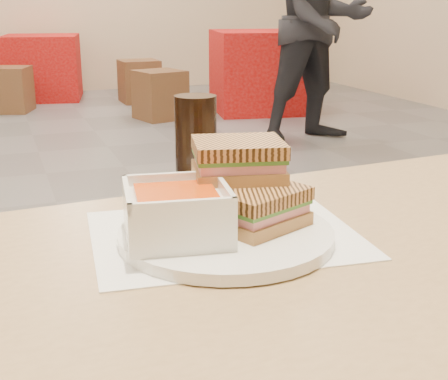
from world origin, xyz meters
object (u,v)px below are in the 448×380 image
object	(u,v)px
soup_bowl	(177,215)
plate	(226,235)
bg_chair_2r	(139,81)
bg_chair_2l	(9,90)
bg_table_2	(43,67)
patron_b	(322,20)
cola_glass	(196,140)
main_table	(300,346)
bg_table_1	(260,71)
bg_chair_1l	(160,95)
panini_lower	(258,207)
bg_chair_1r	(278,89)

from	to	relation	value
soup_bowl	plate	bearing A→B (deg)	3.69
soup_bowl	bg_chair_2r	size ratio (longest dim) A/B	0.33
bg_chair_2l	bg_table_2	bearing A→B (deg)	62.66
patron_b	bg_chair_2r	bearing A→B (deg)	110.87
cola_glass	bg_chair_2r	bearing A→B (deg)	78.40
main_table	bg_table_2	xyz separation A→B (m)	(0.20, 6.59, -0.29)
cola_glass	bg_table_1	size ratio (longest dim) A/B	0.15
plate	soup_bowl	distance (m)	0.08
soup_bowl	bg_chair_1l	distance (m)	5.04
panini_lower	cola_glass	bearing A→B (deg)	89.53
panini_lower	bg_chair_2l	bearing A→B (deg)	91.72
panini_lower	bg_chair_2r	world-z (taller)	panini_lower
panini_lower	bg_table_2	xyz separation A→B (m)	(0.21, 6.49, -0.45)
bg_table_2	patron_b	bearing A→B (deg)	-57.91
bg_table_2	panini_lower	bearing A→B (deg)	-91.90
main_table	cola_glass	xyz separation A→B (m)	(-0.02, 0.37, 0.19)
plate	bg_chair_2l	xyz separation A→B (m)	(-0.13, 5.74, -0.54)
cola_glass	bg_chair_2l	size ratio (longest dim) A/B	0.31
soup_bowl	bg_chair_1r	bearing A→B (deg)	63.58
bg_chair_2r	patron_b	world-z (taller)	patron_b
soup_bowl	main_table	bearing A→B (deg)	-35.31
cola_glass	soup_bowl	bearing A→B (deg)	-112.35
bg_chair_1r	patron_b	bearing A→B (deg)	-101.26
plate	patron_b	size ratio (longest dim) A/B	0.16
bg_table_2	patron_b	size ratio (longest dim) A/B	0.51
main_table	bg_chair_2l	size ratio (longest dim) A/B	2.55
bg_chair_1r	bg_chair_2l	xyz separation A→B (m)	(-2.48, 0.87, 0.00)
soup_bowl	bg_table_1	bearing A→B (deg)	65.48
panini_lower	bg_table_1	size ratio (longest dim) A/B	0.14
bg_table_1	soup_bowl	bearing A→B (deg)	-114.52
main_table	bg_chair_2l	distance (m)	5.85
plate	bg_chair_1l	distance (m)	5.02
bg_chair_1r	bg_table_1	bearing A→B (deg)	153.29
bg_chair_1l	bg_chair_2l	distance (m)	1.56
bg_chair_1r	bg_chair_2l	bearing A→B (deg)	160.61
cola_glass	bg_chair_1r	bearing A→B (deg)	63.35
plate	soup_bowl	xyz separation A→B (m)	(-0.07, -0.00, 0.04)
soup_bowl	bg_chair_2l	xyz separation A→B (m)	(-0.06, 5.74, -0.58)
bg_table_2	patron_b	distance (m)	3.50
panini_lower	bg_chair_1r	bearing A→B (deg)	64.63
bg_table_1	patron_b	distance (m)	1.48
bg_chair_1r	bg_chair_2l	distance (m)	2.63
cola_glass	main_table	bearing A→B (deg)	-87.34
soup_bowl	bg_table_2	world-z (taller)	soup_bowl
main_table	bg_chair_2r	xyz separation A→B (m)	(1.14, 6.00, -0.41)
bg_chair_1l	bg_chair_2l	bearing A→B (deg)	145.41
cola_glass	patron_b	distance (m)	3.88
bg_table_2	patron_b	xyz separation A→B (m)	(1.83, -2.92, 0.56)
soup_bowl	bg_table_1	world-z (taller)	soup_bowl
soup_bowl	bg_chair_2r	world-z (taller)	soup_bowl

